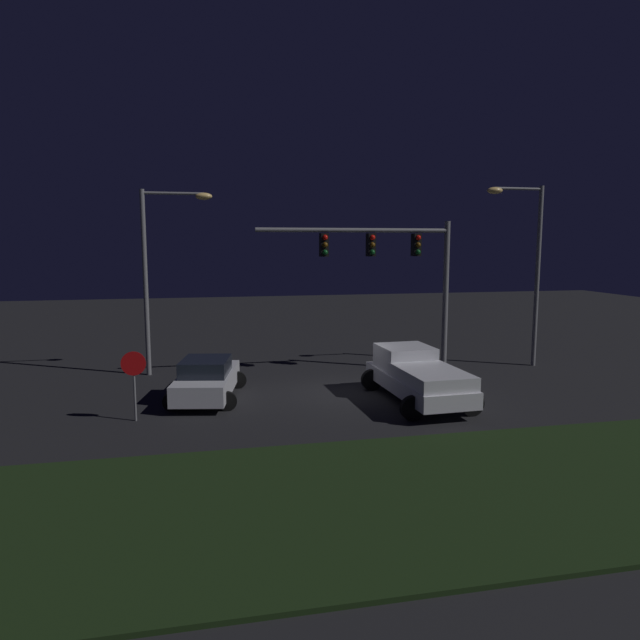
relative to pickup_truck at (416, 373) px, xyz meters
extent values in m
plane|color=black|center=(-2.31, 1.69, -1.00)|extent=(80.00, 80.00, 0.00)
cube|color=black|center=(-2.31, -7.33, -0.95)|extent=(24.13, 7.04, 0.10)
cube|color=silver|center=(0.01, -0.17, -0.32)|extent=(2.21, 5.47, 0.55)
cube|color=silver|center=(-0.04, 1.01, 0.38)|extent=(1.91, 1.97, 0.85)
cube|color=black|center=(-0.04, 1.01, 0.50)|extent=(1.82, 1.59, 0.51)
cube|color=silver|center=(0.05, -1.25, 0.18)|extent=(2.04, 3.10, 0.45)
cylinder|color=black|center=(-1.10, 1.73, -0.60)|extent=(0.80, 0.22, 0.80)
cylinder|color=black|center=(0.96, 1.81, -0.60)|extent=(0.80, 0.22, 0.80)
cylinder|color=black|center=(-0.95, -2.16, -0.60)|extent=(0.80, 0.22, 0.80)
cylinder|color=black|center=(1.11, -2.07, -0.60)|extent=(0.80, 0.22, 0.80)
cube|color=silver|center=(-7.24, 1.82, -0.39)|extent=(2.59, 4.66, 0.70)
cube|color=black|center=(-7.29, 1.57, 0.24)|extent=(1.95, 2.26, 0.55)
cylinder|color=black|center=(-7.87, 3.46, -0.68)|extent=(0.64, 0.22, 0.64)
cylinder|color=black|center=(-6.06, 3.12, -0.68)|extent=(0.64, 0.22, 0.64)
cylinder|color=black|center=(-8.43, 0.52, -0.68)|extent=(0.64, 0.22, 0.64)
cylinder|color=black|center=(-6.62, 0.18, -0.68)|extent=(0.64, 0.22, 0.64)
cylinder|color=slate|center=(3.01, 4.33, 2.25)|extent=(0.24, 0.24, 6.50)
cylinder|color=slate|center=(-1.09, 4.33, 5.10)|extent=(8.20, 0.18, 0.18)
cube|color=black|center=(1.61, 4.33, 4.50)|extent=(0.32, 0.44, 0.95)
sphere|color=red|center=(1.61, 4.10, 4.80)|extent=(0.22, 0.22, 0.22)
sphere|color=#59380A|center=(1.61, 4.10, 4.50)|extent=(0.22, 0.22, 0.22)
sphere|color=#0C4719|center=(1.61, 4.10, 4.20)|extent=(0.22, 0.22, 0.22)
cube|color=black|center=(-0.39, 4.33, 4.50)|extent=(0.32, 0.44, 0.95)
sphere|color=red|center=(-0.39, 4.10, 4.80)|extent=(0.22, 0.22, 0.22)
sphere|color=#59380A|center=(-0.39, 4.10, 4.50)|extent=(0.22, 0.22, 0.22)
sphere|color=#0C4719|center=(-0.39, 4.10, 4.20)|extent=(0.22, 0.22, 0.22)
cube|color=black|center=(-2.39, 4.33, 4.50)|extent=(0.32, 0.44, 0.95)
sphere|color=red|center=(-2.39, 4.10, 4.80)|extent=(0.22, 0.22, 0.22)
sphere|color=#59380A|center=(-2.39, 4.10, 4.50)|extent=(0.22, 0.22, 0.22)
sphere|color=#0C4719|center=(-2.39, 4.10, 4.20)|extent=(0.22, 0.22, 0.22)
cylinder|color=slate|center=(-9.63, 6.19, 2.88)|extent=(0.20, 0.20, 7.77)
cylinder|color=slate|center=(-8.38, 6.19, 6.62)|extent=(2.48, 0.12, 0.12)
ellipsoid|color=#F9CC72|center=(-7.14, 6.19, 6.52)|extent=(0.70, 0.44, 0.30)
cylinder|color=slate|center=(7.49, 4.48, 3.04)|extent=(0.20, 0.20, 8.08)
cylinder|color=slate|center=(6.36, 4.48, 6.93)|extent=(2.26, 0.12, 0.12)
ellipsoid|color=#F9CC72|center=(5.23, 4.48, 6.83)|extent=(0.70, 0.44, 0.30)
cylinder|color=slate|center=(-9.51, -0.37, 0.10)|extent=(0.07, 0.07, 2.20)
cylinder|color=#B20C0F|center=(-9.51, -0.40, 0.85)|extent=(0.76, 0.03, 0.76)
camera|label=1|loc=(-7.45, -18.64, 4.55)|focal=32.06mm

